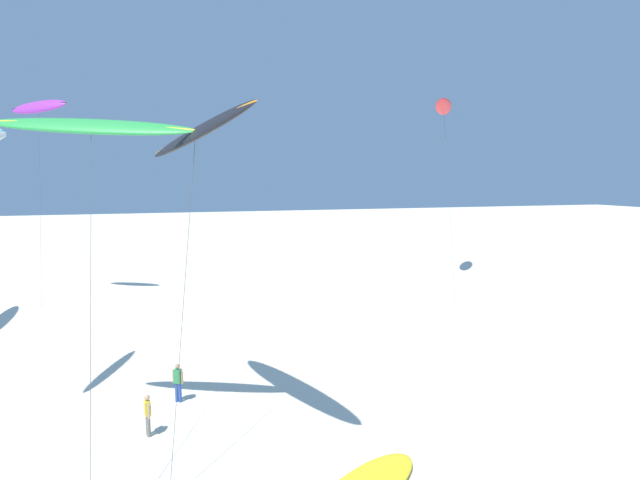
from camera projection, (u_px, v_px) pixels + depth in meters
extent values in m
ellipsoid|color=green|center=(91.00, 126.00, 17.04)|extent=(7.18, 3.66, 1.10)
ellipsoid|color=yellow|center=(91.00, 126.00, 17.03)|extent=(7.08, 3.21, 0.69)
cylinder|color=#4C4C51|center=(91.00, 315.00, 14.53)|extent=(0.27, 6.85, 11.24)
ellipsoid|color=purple|center=(39.00, 107.00, 37.61)|extent=(4.70, 3.55, 1.57)
ellipsoid|color=black|center=(39.00, 106.00, 37.60)|extent=(4.48, 3.04, 0.84)
cylinder|color=#4C4C51|center=(40.00, 207.00, 37.50)|extent=(0.32, 2.09, 14.78)
ellipsoid|color=black|center=(195.00, 134.00, 17.05)|extent=(3.71, 8.91, 2.07)
ellipsoid|color=orange|center=(195.00, 133.00, 17.04)|extent=(3.10, 8.82, 1.45)
cylinder|color=#4C4C51|center=(183.00, 307.00, 15.97)|extent=(1.30, 3.32, 10.98)
ellipsoid|color=red|center=(444.00, 107.00, 46.63)|extent=(5.11, 5.95, 1.53)
ellipsoid|color=blue|center=(444.00, 106.00, 46.63)|extent=(4.49, 5.54, 0.86)
cylinder|color=#4C4C51|center=(449.00, 196.00, 43.15)|extent=(3.48, 8.37, 16.07)
cylinder|color=slate|center=(148.00, 424.00, 18.75)|extent=(0.14, 0.14, 0.81)
cylinder|color=slate|center=(149.00, 426.00, 18.61)|extent=(0.14, 0.14, 0.81)
cube|color=yellow|center=(147.00, 408.00, 18.60)|extent=(0.27, 0.34, 0.55)
cylinder|color=tan|center=(146.00, 407.00, 18.78)|extent=(0.09, 0.09, 0.56)
cylinder|color=tan|center=(149.00, 411.00, 18.43)|extent=(0.09, 0.09, 0.56)
sphere|color=tan|center=(147.00, 397.00, 18.55)|extent=(0.21, 0.21, 0.21)
cylinder|color=#284CA3|center=(177.00, 392.00, 21.55)|extent=(0.14, 0.14, 0.84)
cylinder|color=#284CA3|center=(180.00, 393.00, 21.51)|extent=(0.14, 0.14, 0.84)
cube|color=#338C4C|center=(178.00, 376.00, 21.44)|extent=(0.36, 0.33, 0.61)
cylinder|color=tan|center=(174.00, 376.00, 21.51)|extent=(0.09, 0.09, 0.56)
cylinder|color=tan|center=(182.00, 378.00, 21.38)|extent=(0.09, 0.09, 0.56)
sphere|color=tan|center=(177.00, 366.00, 21.39)|extent=(0.21, 0.21, 0.21)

